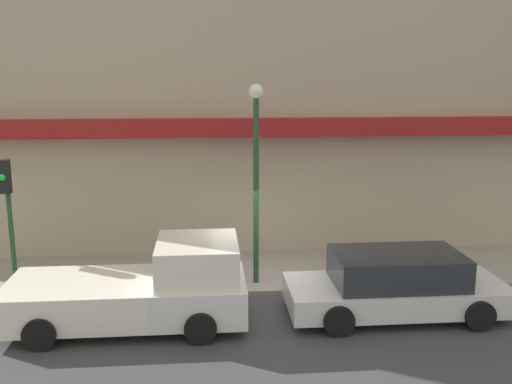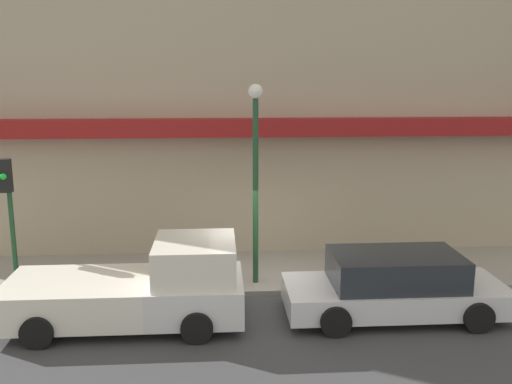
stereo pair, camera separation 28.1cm
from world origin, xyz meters
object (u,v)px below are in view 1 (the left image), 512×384
(fire_hydrant, at_px, (232,273))
(street_lamp, at_px, (256,159))
(pickup_truck, at_px, (144,289))
(parked_car, at_px, (396,285))
(traffic_light, at_px, (7,200))

(fire_hydrant, distance_m, street_lamp, 2.88)
(pickup_truck, distance_m, fire_hydrant, 2.62)
(pickup_truck, distance_m, parked_car, 5.53)
(street_lamp, bearing_deg, parked_car, -33.93)
(fire_hydrant, relative_size, traffic_light, 0.22)
(parked_car, relative_size, traffic_light, 1.51)
(street_lamp, height_order, traffic_light, street_lamp)
(traffic_light, bearing_deg, street_lamp, -0.63)
(parked_car, bearing_deg, fire_hydrant, 156.32)
(pickup_truck, height_order, parked_car, pickup_truck)
(parked_car, xyz_separation_m, traffic_light, (-8.90, 2.05, 1.65))
(pickup_truck, xyz_separation_m, street_lamp, (2.58, 1.99, 2.47))
(parked_car, height_order, traffic_light, traffic_light)
(traffic_light, bearing_deg, pickup_truck, -31.29)
(pickup_truck, relative_size, traffic_light, 1.57)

